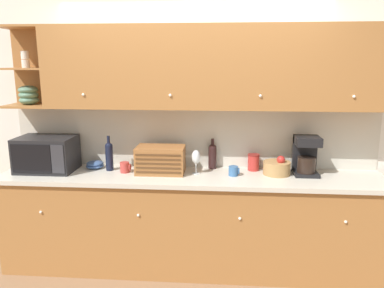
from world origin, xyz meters
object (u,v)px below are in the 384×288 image
bowl_stack_on_counter (95,165)px  wine_bottle (109,155)px  microwave (47,154)px  fruit_basket (277,168)px  mug_blue_second (125,167)px  second_wine_bottle (212,155)px  storage_canister (253,162)px  bread_box (161,160)px  coffee_maker (306,155)px  mug (234,171)px  wine_glass (196,158)px

bowl_stack_on_counter → wine_bottle: (0.17, -0.06, 0.12)m
microwave → fruit_basket: microwave is taller
bowl_stack_on_counter → mug_blue_second: bearing=-20.3°
wine_bottle → second_wine_bottle: bearing=8.2°
mug_blue_second → storage_canister: 1.23m
bread_box → coffee_maker: bearing=2.3°
mug → wine_bottle: bearing=176.0°
wine_bottle → mug: size_ratio=3.39×
microwave → bowl_stack_on_counter: (0.42, 0.12, -0.13)m
second_wine_bottle → coffee_maker: bearing=-8.7°
microwave → coffee_maker: 2.44m
microwave → bowl_stack_on_counter: 0.46m
bowl_stack_on_counter → wine_bottle: size_ratio=0.51×
microwave → mug_blue_second: 0.77m
wine_bottle → wine_glass: bearing=-3.7°
bowl_stack_on_counter → wine_glass: size_ratio=0.77×
mug → fruit_basket: size_ratio=0.40×
wine_bottle → bread_box: 0.51m
microwave → storage_canister: 1.98m
wine_glass → coffee_maker: coffee_maker is taller
bowl_stack_on_counter → storage_canister: (1.55, 0.05, 0.05)m
microwave → storage_canister: size_ratio=3.36×
bread_box → wine_glass: bearing=-1.7°
microwave → mug_blue_second: microwave is taller
mug_blue_second → mug: size_ratio=0.99×
microwave → wine_glass: (1.43, 0.01, -0.01)m
bowl_stack_on_counter → mug: bearing=-6.1°
mug_blue_second → bread_box: 0.35m
wine_glass → fruit_basket: 0.76m
microwave → bread_box: 1.09m
fruit_basket → wine_bottle: bearing=179.5°
mug_blue_second → second_wine_bottle: size_ratio=0.33×
second_wine_bottle → coffee_maker: 0.88m
bread_box → storage_canister: (0.88, 0.15, -0.05)m
coffee_maker → bread_box: bearing=-177.7°
bowl_stack_on_counter → bread_box: 0.68m
microwave → storage_canister: bearing=4.8°
wine_glass → second_wine_bottle: bearing=53.0°
bread_box → fruit_basket: 1.09m
mug → storage_canister: size_ratio=0.63×
bread_box → wine_glass: bread_box is taller
storage_canister → fruit_basket: 0.24m
second_wine_bottle → wine_glass: bearing=-127.0°
mug_blue_second → second_wine_bottle: (0.82, 0.20, 0.09)m
bowl_stack_on_counter → wine_bottle: bearing=-20.3°
bowl_stack_on_counter → wine_glass: bearing=-6.6°
wine_bottle → second_wine_bottle: (0.98, 0.14, -0.02)m
mug_blue_second → mug: (1.02, -0.02, -0.01)m
microwave → mug: 1.78m
wine_bottle → bread_box: wine_bottle is taller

